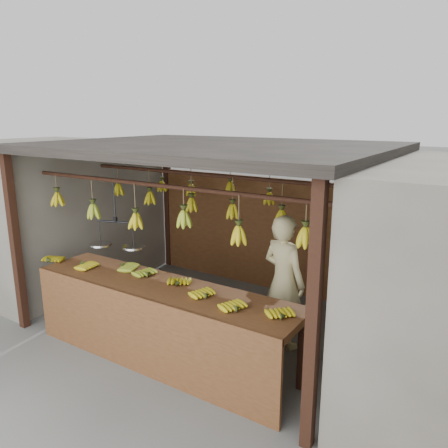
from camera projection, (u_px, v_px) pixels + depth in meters
The scene contains 8 objects.
ground at pixel (212, 320), 5.99m from camera, with size 80.00×80.00×0.00m, color #5B5B57.
stall at pixel (225, 175), 5.79m from camera, with size 4.30×3.30×2.40m.
neighbor_left at pixel (42, 209), 7.61m from camera, with size 3.00×3.00×2.30m, color slate.
counter at pixel (155, 306), 4.79m from camera, with size 3.48×0.75×0.96m.
hanging_bananas at pixel (211, 205), 5.60m from camera, with size 3.63×2.23×0.39m.
balance_scale at pixel (117, 242), 5.24m from camera, with size 0.68×0.39×0.81m.
vendor at pixel (284, 281), 5.19m from camera, with size 0.59×0.39×1.63m, color beige.
bag_bundles at pixel (388, 250), 5.84m from camera, with size 0.08×0.26×1.24m.
Camera 1 is at (3.12, -4.53, 2.73)m, focal length 35.00 mm.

